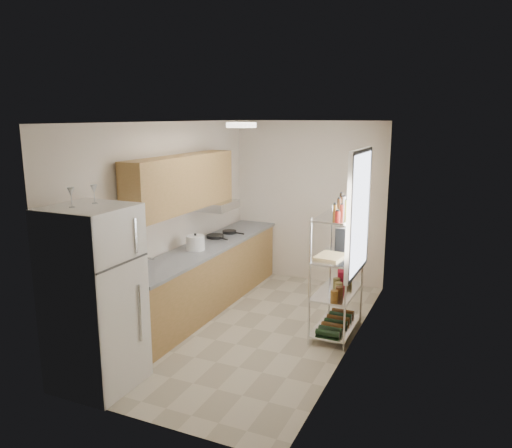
{
  "coord_description": "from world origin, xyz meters",
  "views": [
    {
      "loc": [
        2.47,
        -5.42,
        2.67
      ],
      "look_at": [
        -0.07,
        0.25,
        1.32
      ],
      "focal_mm": 35.0,
      "sensor_mm": 36.0,
      "label": 1
    }
  ],
  "objects": [
    {
      "name": "wine_glass_b",
      "position": [
        -0.91,
        -1.7,
        1.93
      ],
      "size": [
        0.07,
        0.07,
        0.19
      ],
      "primitive_type": null,
      "color": "silver",
      "rests_on": "refrigerator"
    },
    {
      "name": "range_hood",
      "position": [
        -1.0,
        0.9,
        1.39
      ],
      "size": [
        0.5,
        0.6,
        0.12
      ],
      "primitive_type": "cube",
      "color": "#B7BABC",
      "rests_on": "room"
    },
    {
      "name": "refrigerator",
      "position": [
        -0.87,
        -1.85,
        0.92
      ],
      "size": [
        0.76,
        0.76,
        1.84
      ],
      "primitive_type": "cube",
      "color": "white",
      "rests_on": "ground"
    },
    {
      "name": "counter_run",
      "position": [
        -0.92,
        0.44,
        0.45
      ],
      "size": [
        0.63,
        3.51,
        0.9
      ],
      "color": "#AB7D49",
      "rests_on": "ground"
    },
    {
      "name": "espresso_machine",
      "position": [
        0.97,
        0.63,
        1.17
      ],
      "size": [
        0.23,
        0.3,
        0.31
      ],
      "primitive_type": "cube",
      "rotation": [
        0.0,
        0.0,
        0.22
      ],
      "color": "black",
      "rests_on": "bakers_rack"
    },
    {
      "name": "cutting_board",
      "position": [
        0.94,
        0.19,
        1.02
      ],
      "size": [
        0.34,
        0.42,
        0.03
      ],
      "primitive_type": "cube",
      "rotation": [
        0.0,
        0.0,
        -0.11
      ],
      "color": "tan",
      "rests_on": "bakers_rack"
    },
    {
      "name": "bakers_rack",
      "position": [
        1.0,
        0.3,
        1.11
      ],
      "size": [
        0.45,
        0.9,
        1.73
      ],
      "color": "silver",
      "rests_on": "ground"
    },
    {
      "name": "ceiling_dome",
      "position": [
        0.0,
        -0.3,
        2.57
      ],
      "size": [
        0.34,
        0.34,
        0.05
      ],
      "primitive_type": "cylinder",
      "color": "white",
      "rests_on": "room"
    },
    {
      "name": "window",
      "position": [
        1.23,
        0.35,
        1.55
      ],
      "size": [
        0.06,
        1.0,
        1.46
      ],
      "primitive_type": "cube",
      "color": "white",
      "rests_on": "room"
    },
    {
      "name": "frying_pan_small",
      "position": [
        -0.95,
        1.23,
        0.92
      ],
      "size": [
        0.25,
        0.25,
        0.04
      ],
      "primitive_type": "cylinder",
      "rotation": [
        0.0,
        0.0,
        -0.17
      ],
      "color": "black",
      "rests_on": "counter_run"
    },
    {
      "name": "upper_cabinets",
      "position": [
        -1.05,
        0.1,
        1.81
      ],
      "size": [
        0.33,
        2.2,
        0.72
      ],
      "primitive_type": "cube",
      "color": "#AB7D49",
      "rests_on": "room"
    },
    {
      "name": "frying_pan_large",
      "position": [
        -1.01,
        0.88,
        0.92
      ],
      "size": [
        0.34,
        0.34,
        0.04
      ],
      "primitive_type": "cylinder",
      "rotation": [
        0.0,
        0.0,
        -0.44
      ],
      "color": "black",
      "rests_on": "counter_run"
    },
    {
      "name": "room",
      "position": [
        0.0,
        0.0,
        1.3
      ],
      "size": [
        2.52,
        4.42,
        2.62
      ],
      "color": "beige",
      "rests_on": "ground"
    },
    {
      "name": "storage_bag",
      "position": [
        0.99,
        0.58,
        0.65
      ],
      "size": [
        0.15,
        0.18,
        0.17
      ],
      "primitive_type": "cube",
      "rotation": [
        0.0,
        0.0,
        0.3
      ],
      "color": "#A41426",
      "rests_on": "bakers_rack"
    },
    {
      "name": "rice_cooker",
      "position": [
        -0.93,
        0.17,
        1.0
      ],
      "size": [
        0.25,
        0.25,
        0.2
      ],
      "primitive_type": "cylinder",
      "color": "white",
      "rests_on": "counter_run"
    },
    {
      "name": "wine_glass_a",
      "position": [
        -0.95,
        -1.96,
        1.93
      ],
      "size": [
        0.07,
        0.07,
        0.19
      ],
      "primitive_type": null,
      "color": "silver",
      "rests_on": "refrigerator"
    }
  ]
}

